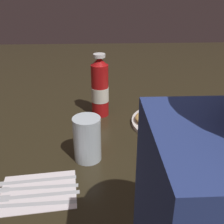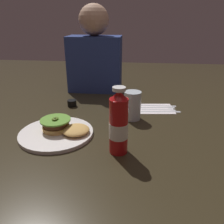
# 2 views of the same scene
# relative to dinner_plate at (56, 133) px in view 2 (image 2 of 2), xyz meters

# --- Properties ---
(ground_plane) EXTENTS (3.00, 3.00, 0.00)m
(ground_plane) POSITION_rel_dinner_plate_xyz_m (0.14, 0.10, -0.01)
(ground_plane) COLOR #2F2718
(dinner_plate) EXTENTS (0.29, 0.29, 0.01)m
(dinner_plate) POSITION_rel_dinner_plate_xyz_m (0.00, 0.00, 0.00)
(dinner_plate) COLOR white
(dinner_plate) RESTS_ON ground_plane
(burger_sandwich) EXTENTS (0.20, 0.13, 0.05)m
(burger_sandwich) POSITION_rel_dinner_plate_xyz_m (0.03, 0.01, 0.03)
(burger_sandwich) COLOR tan
(burger_sandwich) RESTS_ON dinner_plate
(ketchup_bottle) EXTENTS (0.06, 0.06, 0.23)m
(ketchup_bottle) POSITION_rel_dinner_plate_xyz_m (0.26, -0.09, 0.10)
(ketchup_bottle) COLOR #B41415
(ketchup_bottle) RESTS_ON ground_plane
(water_glass) EXTENTS (0.08, 0.08, 0.13)m
(water_glass) POSITION_rel_dinner_plate_xyz_m (0.29, 0.19, 0.06)
(water_glass) COLOR silver
(water_glass) RESTS_ON ground_plane
(condiment_cup) EXTENTS (0.05, 0.05, 0.03)m
(condiment_cup) POSITION_rel_dinner_plate_xyz_m (-0.02, 0.32, 0.01)
(condiment_cup) COLOR black
(condiment_cup) RESTS_ON ground_plane
(napkin) EXTENTS (0.20, 0.16, 0.00)m
(napkin) POSITION_rel_dinner_plate_xyz_m (0.41, 0.33, -0.01)
(napkin) COLOR white
(napkin) RESTS_ON ground_plane
(butter_knife) EXTENTS (0.21, 0.04, 0.00)m
(butter_knife) POSITION_rel_dinner_plate_xyz_m (0.44, 0.29, -0.00)
(butter_knife) COLOR silver
(butter_knife) RESTS_ON napkin
(spoon_utensil) EXTENTS (0.20, 0.03, 0.00)m
(spoon_utensil) POSITION_rel_dinner_plate_xyz_m (0.44, 0.31, -0.00)
(spoon_utensil) COLOR silver
(spoon_utensil) RESTS_ON napkin
(fork_utensil) EXTENTS (0.20, 0.03, 0.00)m
(fork_utensil) POSITION_rel_dinner_plate_xyz_m (0.43, 0.34, -0.00)
(fork_utensil) COLOR silver
(fork_utensil) RESTS_ON napkin
(steak_knife) EXTENTS (0.21, 0.02, 0.00)m
(steak_knife) POSITION_rel_dinner_plate_xyz_m (0.43, 0.37, -0.00)
(steak_knife) COLOR silver
(steak_knife) RESTS_ON napkin
(diner_person) EXTENTS (0.32, 0.18, 0.51)m
(diner_person) POSITION_rel_dinner_plate_xyz_m (0.05, 0.62, 0.22)
(diner_person) COLOR navy
(diner_person) RESTS_ON ground_plane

